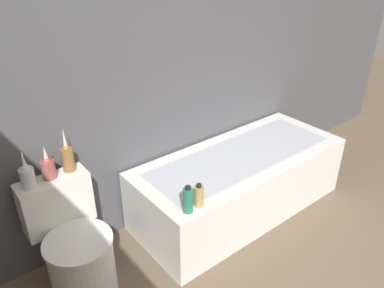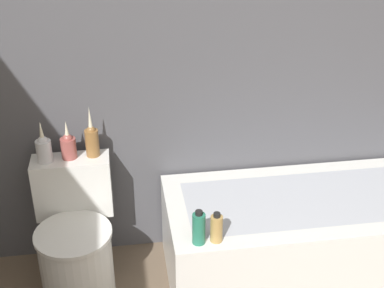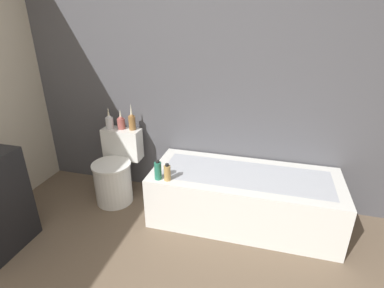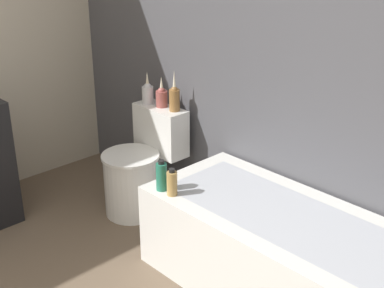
{
  "view_description": "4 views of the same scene",
  "coord_description": "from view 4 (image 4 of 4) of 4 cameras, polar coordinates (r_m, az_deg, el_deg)",
  "views": [
    {
      "loc": [
        -1.15,
        0.16,
        1.91
      ],
      "look_at": [
        0.12,
        1.74,
        0.82
      ],
      "focal_mm": 35.0,
      "sensor_mm": 36.0,
      "label": 1
    },
    {
      "loc": [
        -0.38,
        -0.41,
        2.09
      ],
      "look_at": [
        -0.06,
        1.76,
        0.92
      ],
      "focal_mm": 50.0,
      "sensor_mm": 36.0,
      "label": 2
    },
    {
      "loc": [
        0.82,
        -0.56,
        1.84
      ],
      "look_at": [
        0.2,
        1.75,
        0.78
      ],
      "focal_mm": 28.0,
      "sensor_mm": 36.0,
      "label": 3
    },
    {
      "loc": [
        1.98,
        -0.15,
        1.9
      ],
      "look_at": [
        0.18,
        1.57,
        0.84
      ],
      "focal_mm": 50.0,
      "sensor_mm": 36.0,
      "label": 4
    }
  ],
  "objects": [
    {
      "name": "vase_bronze",
      "position": [
        3.55,
        -1.89,
        5.0
      ],
      "size": [
        0.07,
        0.07,
        0.28
      ],
      "color": "olive",
      "rests_on": "toilet"
    },
    {
      "name": "vase_silver",
      "position": [
        3.64,
        -3.26,
        5.09
      ],
      "size": [
        0.08,
        0.08,
        0.21
      ],
      "color": "#994C47",
      "rests_on": "toilet"
    },
    {
      "name": "wall_back_tiled",
      "position": [
        3.16,
        6.64,
        11.92
      ],
      "size": [
        6.4,
        0.06,
        2.6
      ],
      "color": "#4C4C51",
      "rests_on": "ground_plane"
    },
    {
      "name": "toilet",
      "position": [
        3.69,
        -5.62,
        -2.68
      ],
      "size": [
        0.41,
        0.55,
        0.71
      ],
      "color": "white",
      "rests_on": "ground"
    },
    {
      "name": "shampoo_bottle_short",
      "position": [
        2.92,
        -2.15,
        -4.18
      ],
      "size": [
        0.06,
        0.06,
        0.16
      ],
      "color": "tan",
      "rests_on": "bathtub"
    },
    {
      "name": "vase_gold",
      "position": [
        3.71,
        -4.75,
        5.5
      ],
      "size": [
        0.08,
        0.08,
        0.23
      ],
      "color": "silver",
      "rests_on": "toilet"
    },
    {
      "name": "shampoo_bottle_tall",
      "position": [
        2.97,
        -3.27,
        -3.46
      ],
      "size": [
        0.06,
        0.06,
        0.18
      ],
      "color": "#267259",
      "rests_on": "bathtub"
    },
    {
      "name": "bathtub",
      "position": [
        2.9,
        10.85,
        -12.18
      ],
      "size": [
        1.7,
        0.7,
        0.49
      ],
      "color": "white",
      "rests_on": "ground"
    }
  ]
}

